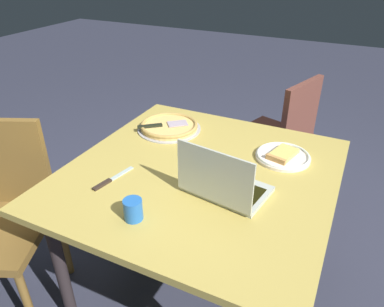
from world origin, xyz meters
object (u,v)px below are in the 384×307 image
pizza_tray (169,126)px  drink_cup (133,209)px  laptop (223,184)px  chair_near (281,132)px  dining_table (200,184)px  table_knife (110,180)px  pizza_plate (283,156)px

pizza_tray → drink_cup: 0.72m
laptop → chair_near: (1.08, 0.01, -0.27)m
dining_table → pizza_tray: (0.29, 0.32, 0.09)m
dining_table → table_knife: table_knife is taller
laptop → chair_near: 1.12m
pizza_plate → chair_near: (0.71, 0.15, -0.23)m
pizza_plate → chair_near: bearing=12.1°
dining_table → pizza_tray: 0.44m
pizza_plate → drink_cup: (-0.64, 0.37, 0.03)m
table_knife → chair_near: bearing=-20.3°
drink_cup → chair_near: chair_near is taller
dining_table → chair_near: (0.96, -0.14, -0.14)m
dining_table → laptop: 0.23m
pizza_plate → pizza_tray: bearing=86.3°
pizza_tray → table_knife: bearing=-178.3°
laptop → drink_cup: (-0.27, 0.23, -0.01)m
dining_table → pizza_plate: size_ratio=4.59×
laptop → table_knife: size_ratio=1.61×
drink_cup → chair_near: 1.39m
dining_table → chair_near: chair_near is taller
dining_table → chair_near: 0.98m
dining_table → drink_cup: size_ratio=14.35×
dining_table → pizza_plate: pizza_plate is taller
dining_table → pizza_tray: bearing=47.2°
pizza_tray → chair_near: size_ratio=0.39×
pizza_tray → drink_cup: (-0.68, -0.24, 0.02)m
table_knife → laptop: bearing=-75.8°
dining_table → drink_cup: 0.41m
laptop → pizza_tray: laptop is taller
drink_cup → laptop: bearing=-40.8°
pizza_plate → table_knife: 0.77m
dining_table → drink_cup: (-0.39, 0.08, 0.11)m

